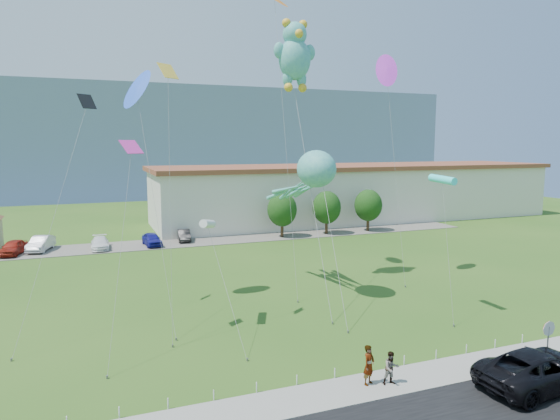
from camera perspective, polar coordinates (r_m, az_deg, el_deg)
The scene contains 28 objects.
ground at distance 27.18m, azimuth 6.92°, elevation -17.05°, with size 160.00×160.00×0.00m, color #2C5417.
sidewalk at distance 25.01m, azimuth 10.04°, elevation -19.28°, with size 80.00×2.50×0.10m, color gray.
parking_strip at distance 59.05m, azimuth -9.21°, elevation -3.53°, with size 70.00×6.00×0.06m, color #59544C.
hill_ridge at distance 142.25m, azimuth -16.46°, elevation 7.74°, with size 160.00×50.00×25.00m, color slate.
warehouse at distance 76.15m, azimuth 8.77°, elevation 2.07°, with size 61.00×15.00×8.20m.
stop_sign at distance 29.11m, azimuth 28.34°, elevation -12.26°, with size 0.80×0.07×2.50m.
rope_fence at distance 26.04m, azimuth 8.33°, elevation -17.61°, with size 26.05×0.05×0.50m.
tree_near at distance 60.37m, azimuth 0.25°, elevation 0.04°, with size 3.60×3.60×5.47m.
tree_mid at distance 62.78m, azimuth 5.36°, elevation 0.29°, with size 3.60×3.60×5.47m.
tree_far at distance 65.65m, azimuth 10.05°, elevation 0.53°, with size 3.60×3.60×5.47m.
suv at distance 27.09m, azimuth 27.49°, elevation -15.83°, with size 2.88×6.25×1.74m, color black.
pedestrian_left at distance 24.75m, azimuth 10.12°, elevation -17.02°, with size 0.69×0.45×1.89m, color gray.
pedestrian_right at distance 24.99m, azimuth 12.60°, elevation -17.22°, with size 0.77×0.60×1.59m, color gray.
parked_car_red at distance 57.88m, azimuth -28.20°, elevation -3.79°, with size 1.76×4.36×1.49m, color maroon.
parked_car_silver at distance 58.67m, azimuth -25.68°, elevation -3.46°, with size 1.64×4.70×1.55m, color #B2B1B8.
parked_car_white at distance 57.19m, azimuth -19.88°, elevation -3.58°, with size 1.78×4.37×1.27m, color white.
parked_car_blue at distance 57.36m, azimuth -14.43°, elevation -3.25°, with size 1.67×4.15×1.41m, color navy.
parked_car_black at distance 59.33m, azimuth -10.92°, elevation -2.85°, with size 1.38×3.95×1.30m, color black.
octopus_kite at distance 36.55m, azimuth 3.46°, elevation 3.78°, with size 2.65×12.79×10.87m.
teddy_bear_kite at distance 40.84m, azimuth 1.69°, elevation 17.41°, with size 3.48×11.26×20.90m.
small_kite_purple at distance 42.90m, azimuth 12.14°, elevation 14.85°, with size 1.80×4.28×17.94m.
small_kite_yellow at distance 30.06m, azimuth -12.63°, elevation 11.56°, with size 1.33×3.71×15.92m.
small_kite_cyan at distance 33.98m, azimuth 18.08°, elevation 3.22°, with size 0.91×3.59×9.44m.
small_kite_pink at distance 28.98m, azimuth -16.89°, elevation 4.42°, with size 2.64×5.79×11.56m.
small_kite_white at distance 30.72m, azimuth -8.23°, elevation -1.67°, with size 0.95×7.00×6.89m.
small_kite_black at distance 34.39m, azimuth -22.02°, elevation 8.50°, with size 5.05×7.77×14.46m.
small_kite_blue at distance 36.03m, azimuth -15.97°, elevation 12.65°, with size 1.90×8.70×15.69m.
small_kite_orange at distance 44.22m, azimuth -0.55°, elevation 22.27°, with size 2.37×9.23×23.92m.
Camera 1 is at (-11.72, -21.77, 11.29)m, focal length 32.00 mm.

